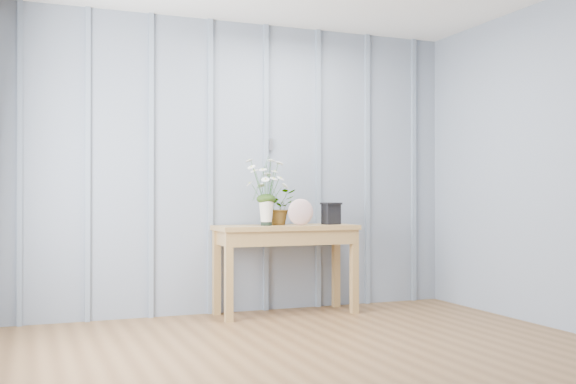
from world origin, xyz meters
name	(u,v)px	position (x,y,z in m)	size (l,w,h in m)	color
ground	(359,377)	(0.00, 0.00, 0.00)	(4.50, 4.50, 0.00)	brown
room_shell	(296,50)	(0.00, 0.92, 1.99)	(4.00, 4.50, 2.50)	gray
sideboard	(286,239)	(0.34, 1.99, 0.64)	(1.20, 0.45, 0.75)	olive
daisy_vase	(266,183)	(0.16, 1.96, 1.11)	(0.40, 0.31, 0.57)	black
spider_plant	(278,207)	(0.31, 2.07, 0.90)	(0.27, 0.24, 0.30)	#1E3A10
felt_disc_vessel	(301,212)	(0.45, 1.92, 0.86)	(0.22, 0.06, 0.22)	#914D5B
carved_box	(331,213)	(0.76, 1.98, 0.85)	(0.17, 0.15, 0.19)	black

